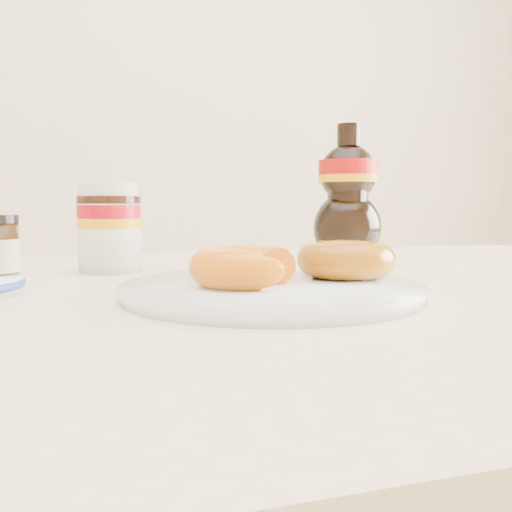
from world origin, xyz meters
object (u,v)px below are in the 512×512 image
object	(u,v)px
donut_whole	(346,259)
nutella_jar	(109,224)
dining_table	(263,357)
syrup_bottle	(348,193)
donut_bitten	(243,267)
plate	(272,289)

from	to	relation	value
donut_whole	nutella_jar	bearing A→B (deg)	132.23
dining_table	syrup_bottle	distance (m)	0.35
donut_bitten	donut_whole	bearing A→B (deg)	18.05
plate	donut_whole	xyz separation A→B (m)	(0.09, 0.02, 0.02)
donut_whole	dining_table	bearing A→B (deg)	131.50
donut_whole	plate	bearing A→B (deg)	-167.51
donut_whole	syrup_bottle	xyz separation A→B (m)	(0.15, 0.28, 0.07)
nutella_jar	dining_table	bearing A→B (deg)	-47.46
donut_whole	syrup_bottle	distance (m)	0.33
plate	donut_bitten	size ratio (longest dim) A/B	2.86
plate	donut_whole	size ratio (longest dim) A/B	2.83
dining_table	plate	distance (m)	0.13
donut_bitten	nutella_jar	bearing A→B (deg)	112.75
dining_table	syrup_bottle	xyz separation A→B (m)	(0.21, 0.21, 0.19)
plate	syrup_bottle	size ratio (longest dim) A/B	1.33
dining_table	plate	xyz separation A→B (m)	(-0.02, -0.09, 0.09)
dining_table	nutella_jar	bearing A→B (deg)	132.54
plate	nutella_jar	world-z (taller)	nutella_jar
dining_table	donut_whole	bearing A→B (deg)	-48.50
dining_table	nutella_jar	world-z (taller)	nutella_jar
dining_table	nutella_jar	xyz separation A→B (m)	(-0.16, 0.17, 0.15)
dining_table	donut_bitten	bearing A→B (deg)	-117.29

